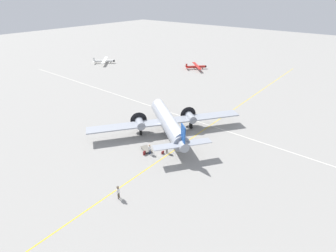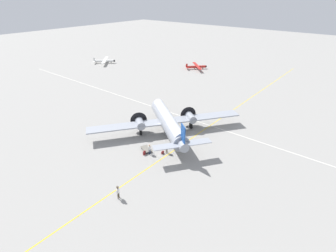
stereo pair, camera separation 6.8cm
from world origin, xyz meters
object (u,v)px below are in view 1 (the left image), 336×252
Objects in this scene: baggage_cart at (146,149)px; light_aircraft_distant at (196,67)px; suitcase_near_door at (144,153)px; passenger_boarding at (150,148)px; light_aircraft_taxiing at (104,61)px; crew_foreground at (118,191)px; ramp_agent at (167,147)px; airliner_main at (167,121)px; suitcase_upright_spare at (163,152)px.

baggage_cart is 0.32× the size of light_aircraft_distant.
baggage_cart is (-1.07, -0.60, -0.03)m from suitcase_near_door.
light_aircraft_taxiing is (-32.47, -51.09, -0.23)m from passenger_boarding.
light_aircraft_distant reaches higher than crew_foreground.
crew_foreground reaches higher than suitcase_near_door.
light_aircraft_taxiing reaches higher than crew_foreground.
ramp_agent is at bearing -12.78° from crew_foreground.
passenger_boarding is 0.23× the size of light_aircraft_distant.
crew_foreground is at bearing -167.46° from ramp_agent.
airliner_main is 6.87m from baggage_cart.
crew_foreground is 2.70× the size of suitcase_near_door.
ramp_agent reaches higher than suitcase_near_door.
airliner_main is 7.31m from passenger_boarding.
light_aircraft_distant is (-44.85, -23.41, 0.57)m from suitcase_upright_spare.
baggage_cart is 59.37m from light_aircraft_taxiing.
crew_foreground is 61.28m from light_aircraft_distant.
baggage_cart is at bearing -112.71° from light_aircraft_distant.
passenger_boarding is at bearing -0.80° from crew_foreground.
suitcase_upright_spare is (-10.85, -2.13, -0.89)m from crew_foreground.
light_aircraft_distant is (-39.32, -19.85, -1.73)m from airliner_main.
baggage_cart is at bearing 70.85° from passenger_boarding.
light_aircraft_distant reaches higher than baggage_cart.
ramp_agent is at bearing -73.05° from light_aircraft_taxiing.
baggage_cart is (6.43, 0.94, -2.23)m from airliner_main.
crew_foreground is at bearing -112.52° from light_aircraft_distant.
suitcase_near_door is 51.48m from light_aircraft_distant.
passenger_boarding is at bearing -48.45° from suitcase_upright_spare.
airliner_main reaches higher than baggage_cart.
ramp_agent is at bearing -42.61° from passenger_boarding.
airliner_main is 44.09m from light_aircraft_distant.
crew_foreground reaches higher than ramp_agent.
airliner_main reaches higher than suitcase_near_door.
airliner_main reaches higher than ramp_agent.
ramp_agent is 0.22× the size of light_aircraft_distant.
suitcase_upright_spare is at bearing 134.43° from suitcase_near_door.
airliner_main is 6.96m from suitcase_upright_spare.
airliner_main is 17.39m from crew_foreground.
suitcase_near_door is 1.23m from baggage_cart.
light_aircraft_taxiing reaches higher than passenger_boarding.
light_aircraft_taxiing reaches higher than baggage_cart.
baggage_cart reaches higher than suitcase_upright_spare.
suitcase_near_door is at bearing -76.25° from light_aircraft_taxiing.
light_aircraft_distant is (-45.75, -20.80, 0.51)m from baggage_cart.
light_aircraft_distant is (-46.82, -21.40, 0.48)m from suitcase_near_door.
crew_foreground is at bearing 11.12° from suitcase_upright_spare.
airliner_main reaches higher than passenger_boarding.
crew_foreground is 0.23× the size of light_aircraft_distant.
suitcase_upright_spare is (5.52, 3.56, -2.29)m from airliner_main.
suitcase_upright_spare is (-1.33, 1.50, -0.83)m from passenger_boarding.
suitcase_near_door is 60.46m from light_aircraft_taxiing.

